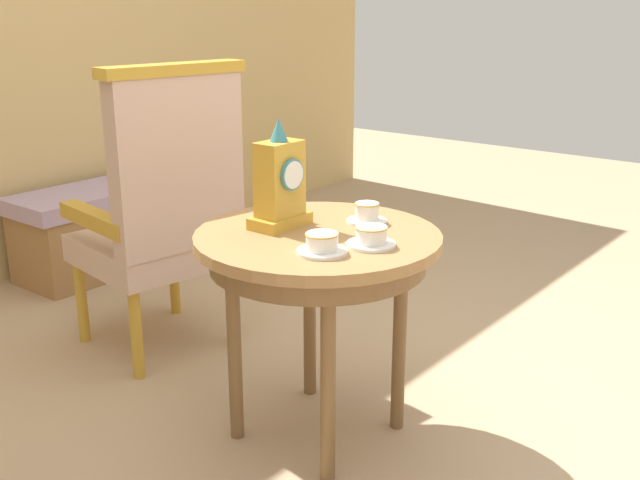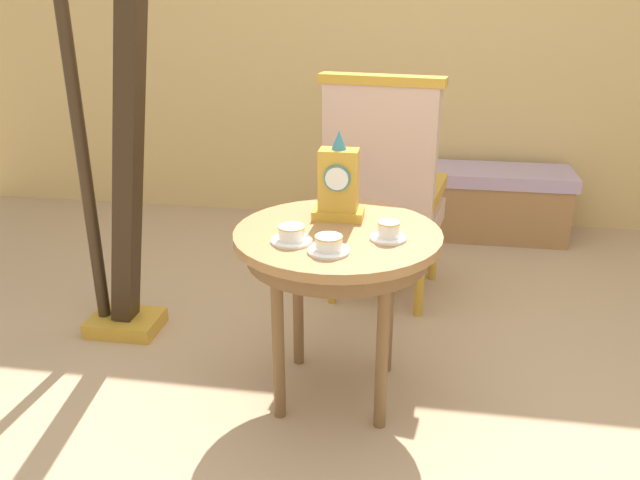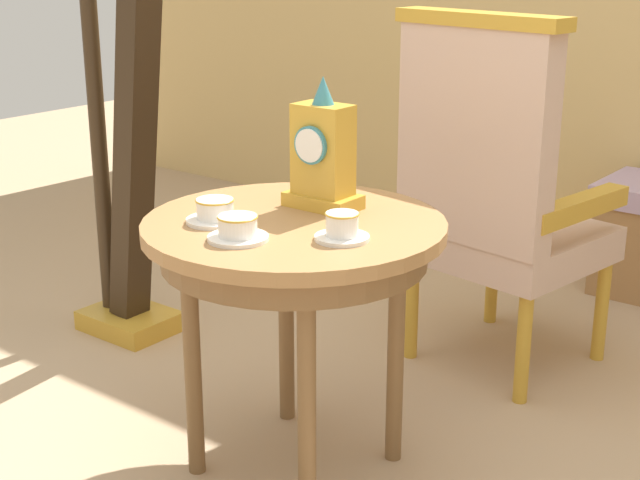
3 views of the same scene
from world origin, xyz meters
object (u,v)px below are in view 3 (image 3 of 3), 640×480
(teacup_left, at_px, (215,212))
(mantel_clock, at_px, (323,156))
(armchair, at_px, (495,192))
(side_table, at_px, (294,250))
(harp, at_px, (124,142))
(teacup_center, at_px, (342,228))
(teacup_right, at_px, (238,229))

(teacup_left, distance_m, mantel_clock, 0.31)
(armchair, bearing_deg, side_table, -97.49)
(mantel_clock, distance_m, harp, 1.01)
(teacup_center, xyz_separation_m, armchair, (-0.07, 0.89, -0.12))
(side_table, relative_size, harp, 0.44)
(teacup_left, bearing_deg, mantel_clock, 64.49)
(teacup_left, xyz_separation_m, mantel_clock, (0.13, 0.26, 0.11))
(armchair, bearing_deg, mantel_clock, -100.18)
(side_table, bearing_deg, teacup_center, -15.50)
(teacup_right, bearing_deg, teacup_center, 38.26)
(side_table, distance_m, teacup_center, 0.22)
(side_table, distance_m, mantel_clock, 0.25)
(teacup_center, height_order, armchair, armchair)
(teacup_right, height_order, armchair, armchair)
(side_table, xyz_separation_m, mantel_clock, (-0.02, 0.13, 0.21))
(side_table, height_order, mantel_clock, mantel_clock)
(side_table, bearing_deg, teacup_right, -91.02)
(mantel_clock, bearing_deg, harp, 168.89)
(teacup_left, bearing_deg, armchair, 75.39)
(side_table, distance_m, harp, 1.06)
(mantel_clock, xyz_separation_m, harp, (-0.99, 0.19, -0.13))
(teacup_left, height_order, harp, harp)
(armchair, height_order, harp, harp)
(armchair, relative_size, harp, 0.66)
(teacup_right, bearing_deg, teacup_left, 153.45)
(harp, bearing_deg, side_table, -18.14)
(mantel_clock, relative_size, harp, 0.20)
(side_table, xyz_separation_m, teacup_left, (-0.14, -0.13, 0.10))
(teacup_right, height_order, teacup_center, teacup_center)
(side_table, height_order, armchair, armchair)
(teacup_left, height_order, teacup_right, same)
(teacup_left, relative_size, teacup_right, 1.01)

